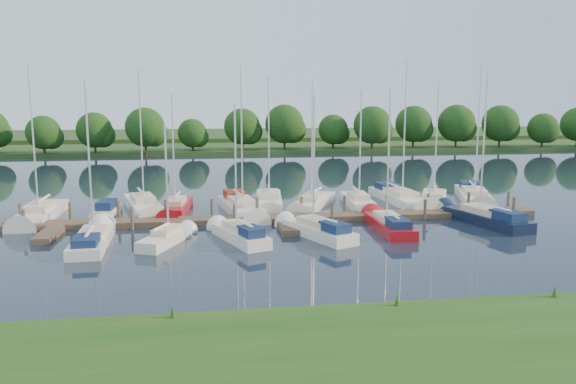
{
  "coord_description": "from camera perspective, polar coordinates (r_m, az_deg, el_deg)",
  "views": [
    {
      "loc": [
        -5.43,
        -33.08,
        9.02
      ],
      "look_at": [
        0.49,
        8.0,
        2.2
      ],
      "focal_mm": 35.0,
      "sensor_mm": 36.0,
      "label": 1
    }
  ],
  "objects": [
    {
      "name": "ground",
      "position": [
        34.71,
        1.09,
        -5.73
      ],
      "size": [
        260.0,
        260.0,
        0.0
      ],
      "primitive_type": "plane",
      "color": "#182230",
      "rests_on": "ground"
    },
    {
      "name": "sailboat_s_1",
      "position": [
        36.64,
        -12.2,
        -4.68
      ],
      "size": [
        3.31,
        5.97,
        7.97
      ],
      "rotation": [
        0.0,
        0.0,
        -0.39
      ],
      "color": "white",
      "rests_on": "ground"
    },
    {
      "name": "sailboat_n_2",
      "position": [
        47.87,
        -14.46,
        -1.48
      ],
      "size": [
        4.11,
        9.41,
        11.95
      ],
      "rotation": [
        0.0,
        0.0,
        3.39
      ],
      "color": "white",
      "rests_on": "ground"
    },
    {
      "name": "sailboat_n_10",
      "position": [
        53.75,
        18.35,
        -0.46
      ],
      "size": [
        5.04,
        10.19,
        12.84
      ],
      "rotation": [
        0.0,
        0.0,
        2.82
      ],
      "color": "white",
      "rests_on": "ground"
    },
    {
      "name": "sailboat_n_0",
      "position": [
        47.0,
        -23.89,
        -2.2
      ],
      "size": [
        2.26,
        9.39,
        12.02
      ],
      "rotation": [
        0.0,
        0.0,
        3.14
      ],
      "color": "white",
      "rests_on": "ground"
    },
    {
      "name": "sailboat_n_6",
      "position": [
        47.85,
        2.49,
        -1.21
      ],
      "size": [
        5.23,
        8.46,
        11.08
      ],
      "rotation": [
        0.0,
        0.0,
        2.68
      ],
      "color": "white",
      "rests_on": "ground"
    },
    {
      "name": "dock",
      "position": [
        41.69,
        -0.53,
        -2.88
      ],
      "size": [
        40.0,
        6.0,
        0.4
      ],
      "color": "#493829",
      "rests_on": "ground"
    },
    {
      "name": "sailboat_n_5",
      "position": [
        48.3,
        -1.94,
        -1.09
      ],
      "size": [
        2.84,
        8.94,
        11.43
      ],
      "rotation": [
        0.0,
        0.0,
        3.04
      ],
      "color": "white",
      "rests_on": "ground"
    },
    {
      "name": "mooring_pilings",
      "position": [
        42.7,
        -0.73,
        -2.04
      ],
      "size": [
        38.24,
        2.84,
        2.0
      ],
      "color": "#473D33",
      "rests_on": "ground"
    },
    {
      "name": "distant_hill",
      "position": [
        133.45,
        -5.88,
        5.71
      ],
      "size": [
        220.0,
        40.0,
        1.4
      ],
      "primitive_type": "cube",
      "color": "#385224",
      "rests_on": "ground"
    },
    {
      "name": "sailboat_n_7",
      "position": [
        48.29,
        7.16,
        -1.17
      ],
      "size": [
        2.29,
        7.99,
        10.3
      ],
      "rotation": [
        0.0,
        0.0,
        3.08
      ],
      "color": "white",
      "rests_on": "ground"
    },
    {
      "name": "sailboat_s_0",
      "position": [
        37.5,
        -19.23,
        -4.63
      ],
      "size": [
        2.28,
        8.39,
        10.54
      ],
      "rotation": [
        0.0,
        0.0,
        0.04
      ],
      "color": "white",
      "rests_on": "ground"
    },
    {
      "name": "sailboat_n_8",
      "position": [
        50.97,
        11.32,
        -0.67
      ],
      "size": [
        3.11,
        10.27,
        12.87
      ],
      "rotation": [
        0.0,
        0.0,
        3.22
      ],
      "color": "white",
      "rests_on": "ground"
    },
    {
      "name": "sailboat_n_3",
      "position": [
        46.35,
        -11.32,
        -1.72
      ],
      "size": [
        2.53,
        7.72,
        9.92
      ],
      "rotation": [
        0.0,
        0.0,
        3.03
      ],
      "color": "#AB0F15",
      "rests_on": "ground"
    },
    {
      "name": "sailboat_n_4",
      "position": [
        45.47,
        -4.76,
        -1.7
      ],
      "size": [
        3.47,
        9.54,
        12.07
      ],
      "rotation": [
        0.0,
        0.0,
        3.3
      ],
      "color": "white",
      "rests_on": "ground"
    },
    {
      "name": "motorboat",
      "position": [
        46.45,
        -17.98,
        -1.92
      ],
      "size": [
        1.79,
        5.2,
        1.47
      ],
      "rotation": [
        0.0,
        0.0,
        3.07
      ],
      "color": "white",
      "rests_on": "ground"
    },
    {
      "name": "sailboat_s_2",
      "position": [
        36.58,
        -4.98,
        -4.43
      ],
      "size": [
        3.64,
        7.02,
        9.23
      ],
      "rotation": [
        0.0,
        0.0,
        0.35
      ],
      "color": "white",
      "rests_on": "ground"
    },
    {
      "name": "sailboat_s_5",
      "position": [
        43.88,
        19.29,
        -2.6
      ],
      "size": [
        3.77,
        8.93,
        11.39
      ],
      "rotation": [
        0.0,
        0.0,
        0.23
      ],
      "color": "#0F1932",
      "rests_on": "ground"
    },
    {
      "name": "sailboat_n_9",
      "position": [
        51.03,
        14.6,
        -0.84
      ],
      "size": [
        4.93,
        8.53,
        11.02
      ],
      "rotation": [
        0.0,
        0.0,
        2.72
      ],
      "color": "white",
      "rests_on": "ground"
    },
    {
      "name": "sailboat_s_4",
      "position": [
        40.12,
        10.16,
        -3.33
      ],
      "size": [
        2.04,
        7.93,
        10.18
      ],
      "rotation": [
        0.0,
        0.0,
        -0.02
      ],
      "color": "#AB0F15",
      "rests_on": "ground"
    },
    {
      "name": "treeline",
      "position": [
        96.13,
        -4.79,
        6.38
      ],
      "size": [
        145.81,
        9.93,
        8.13
      ],
      "color": "#38281C",
      "rests_on": "ground"
    },
    {
      "name": "far_shore",
      "position": [
        108.56,
        -5.32,
        4.68
      ],
      "size": [
        180.0,
        30.0,
        0.6
      ],
      "primitive_type": "cube",
      "color": "#24441A",
      "rests_on": "ground"
    },
    {
      "name": "near_bank",
      "position": [
        19.95,
        8.87,
        -16.86
      ],
      "size": [
        90.0,
        10.0,
        0.5
      ],
      "primitive_type": "cube",
      "color": "#1C4A15",
      "rests_on": "ground"
    },
    {
      "name": "sailboat_s_3",
      "position": [
        37.54,
        2.97,
        -4.04
      ],
      "size": [
        4.23,
        7.38,
        9.8
      ],
      "rotation": [
        0.0,
        0.0,
        0.41
      ],
      "color": "white",
      "rests_on": "ground"
    }
  ]
}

